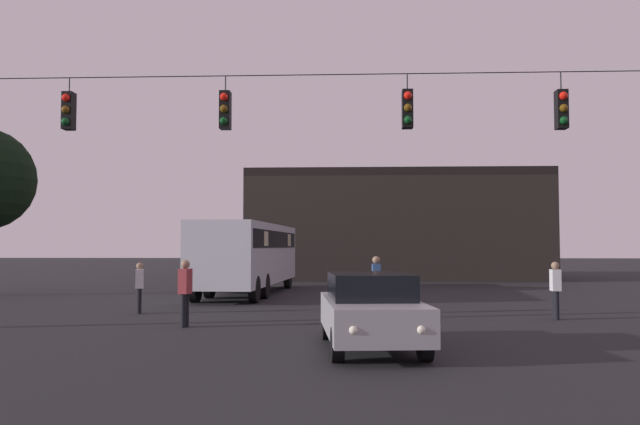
% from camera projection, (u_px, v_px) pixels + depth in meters
% --- Properties ---
extents(ground_plane, '(168.00, 168.00, 0.00)m').
position_uv_depth(ground_plane, '(331.00, 293.00, 28.93)').
color(ground_plane, black).
rests_on(ground_plane, ground).
extents(overhead_signal_span, '(19.65, 0.44, 7.12)m').
position_uv_depth(overhead_signal_span, '(315.00, 164.00, 15.95)').
color(overhead_signal_span, black).
rests_on(overhead_signal_span, ground).
extents(city_bus, '(3.10, 11.12, 3.00)m').
position_uv_depth(city_bus, '(249.00, 251.00, 27.91)').
color(city_bus, '#B7BCC6').
rests_on(city_bus, ground).
extents(car_near_right, '(2.21, 4.46, 1.52)m').
position_uv_depth(car_near_right, '(371.00, 309.00, 13.06)').
color(car_near_right, '#99999E').
rests_on(car_near_right, ground).
extents(pedestrian_crossing_left, '(0.26, 0.37, 1.63)m').
position_uv_depth(pedestrian_crossing_left, '(556.00, 287.00, 18.30)').
color(pedestrian_crossing_left, black).
rests_on(pedestrian_crossing_left, ground).
extents(pedestrian_crossing_center, '(0.26, 0.37, 1.76)m').
position_uv_depth(pedestrian_crossing_center, '(376.00, 281.00, 19.91)').
color(pedestrian_crossing_center, black).
rests_on(pedestrian_crossing_center, ground).
extents(pedestrian_crossing_right, '(0.31, 0.40, 1.72)m').
position_uv_depth(pedestrian_crossing_right, '(185.00, 289.00, 16.60)').
color(pedestrian_crossing_right, black).
rests_on(pedestrian_crossing_right, ground).
extents(pedestrian_near_bus, '(0.34, 0.42, 1.56)m').
position_uv_depth(pedestrian_near_bus, '(139.00, 285.00, 19.95)').
color(pedestrian_near_bus, black).
rests_on(pedestrian_near_bus, ground).
extents(corner_building, '(18.37, 10.16, 6.72)m').
position_uv_depth(corner_building, '(394.00, 227.00, 42.78)').
color(corner_building, black).
rests_on(corner_building, ground).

